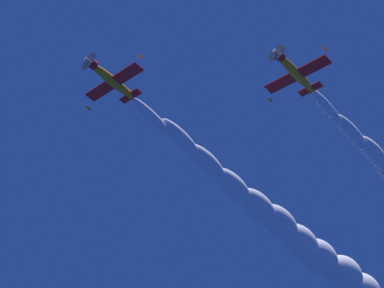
{
  "coord_description": "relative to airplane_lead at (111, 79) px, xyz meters",
  "views": [
    {
      "loc": [
        7.75,
        43.12,
        2.05
      ],
      "look_at": [
        -14.38,
        -1.76,
        70.86
      ],
      "focal_mm": 64.22,
      "sensor_mm": 36.0,
      "label": 1
    }
  ],
  "objects": [
    {
      "name": "airplane_lead",
      "position": [
        0.0,
        0.0,
        0.0
      ],
      "size": [
        7.62,
        8.22,
        3.16
      ],
      "color": "orange"
    },
    {
      "name": "smoke_trail_lead",
      "position": [
        -36.41,
        -14.76,
        2.39
      ],
      "size": [
        49.5,
        22.62,
        6.69
      ],
      "color": "white"
    },
    {
      "name": "airplane_left_wingman",
      "position": [
        -18.83,
        9.27,
        1.74
      ],
      "size": [
        7.65,
        8.23,
        2.89
      ],
      "color": "orange"
    }
  ]
}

